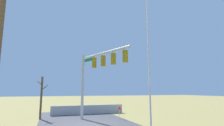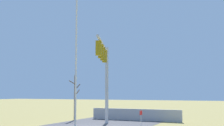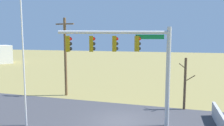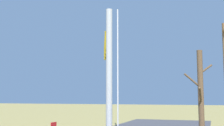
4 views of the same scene
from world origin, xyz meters
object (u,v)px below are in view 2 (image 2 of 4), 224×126
object	(u,v)px
flagpole	(76,55)
bare_tree	(75,97)
signal_mast	(104,65)
open_sign	(141,115)

from	to	relation	value
flagpole	bare_tree	size ratio (longest dim) A/B	2.18
signal_mast	open_sign	xyz separation A→B (m)	(0.74, -2.70, -3.77)
open_sign	flagpole	bearing A→B (deg)	171.89
signal_mast	flagpole	xyz separation A→B (m)	(-6.79, -1.62, -0.10)
signal_mast	open_sign	size ratio (longest dim) A/B	5.36
signal_mast	flagpole	bearing A→B (deg)	-166.58
bare_tree	flagpole	bearing A→B (deg)	-148.12
signal_mast	bare_tree	size ratio (longest dim) A/B	1.56
open_sign	bare_tree	bearing A→B (deg)	70.37
signal_mast	bare_tree	xyz separation A→B (m)	(3.39, 4.71, -2.52)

